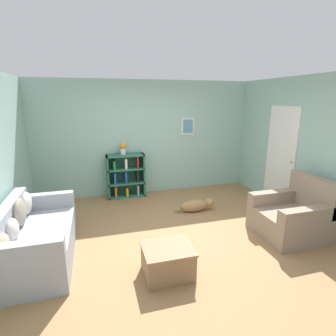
{
  "coord_description": "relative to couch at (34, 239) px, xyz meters",
  "views": [
    {
      "loc": [
        -1.17,
        -3.73,
        2.19
      ],
      "look_at": [
        0.0,
        0.4,
        1.05
      ],
      "focal_mm": 28.0,
      "sensor_mm": 36.0,
      "label": 1
    }
  ],
  "objects": [
    {
      "name": "ground_plane",
      "position": [
        2.06,
        0.11,
        -0.32
      ],
      "size": [
        14.0,
        14.0,
        0.0
      ],
      "primitive_type": "plane",
      "color": "#997047"
    },
    {
      "name": "wall_back",
      "position": [
        2.06,
        2.36,
        0.98
      ],
      "size": [
        5.6,
        0.13,
        2.6
      ],
      "color": "#93BCB2",
      "rests_on": "ground_plane"
    },
    {
      "name": "wall_right",
      "position": [
        4.61,
        0.13,
        0.97
      ],
      "size": [
        0.16,
        5.0,
        2.6
      ],
      "color": "#93BCB2",
      "rests_on": "ground_plane"
    },
    {
      "name": "couch",
      "position": [
        0.0,
        0.0,
        0.0
      ],
      "size": [
        0.87,
        1.72,
        0.85
      ],
      "color": "#9399A3",
      "rests_on": "ground_plane"
    },
    {
      "name": "bookshelf",
      "position": [
        1.53,
        2.15,
        0.16
      ],
      "size": [
        0.84,
        0.31,
        0.99
      ],
      "color": "#2D6B56",
      "rests_on": "ground_plane"
    },
    {
      "name": "recliner_chair",
      "position": [
        3.96,
        -0.38,
        0.01
      ],
      "size": [
        1.02,
        0.95,
        0.96
      ],
      "color": "gray",
      "rests_on": "ground_plane"
    },
    {
      "name": "coffee_table",
      "position": [
        1.68,
        -0.82,
        -0.12
      ],
      "size": [
        0.62,
        0.53,
        0.39
      ],
      "color": "#846647",
      "rests_on": "ground_plane"
    },
    {
      "name": "dog",
      "position": [
        2.77,
        0.91,
        -0.2
      ],
      "size": [
        0.85,
        0.22,
        0.25
      ],
      "color": "#9E7A4C",
      "rests_on": "ground_plane"
    },
    {
      "name": "vase",
      "position": [
        1.49,
        2.13,
        0.82
      ],
      "size": [
        0.15,
        0.15,
        0.28
      ],
      "color": "silver",
      "rests_on": "bookshelf"
    }
  ]
}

